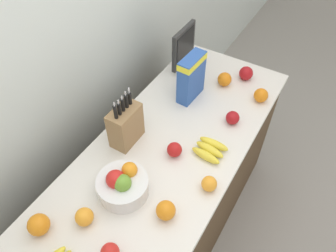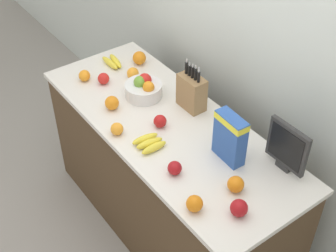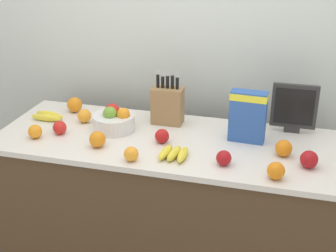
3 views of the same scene
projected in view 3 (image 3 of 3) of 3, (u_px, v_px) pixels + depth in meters
wall_back at (190, 38)px, 2.78m from camera, size 9.00×0.06×2.60m
counter at (165, 210)px, 2.63m from camera, size 1.78×0.70×0.90m
knife_block at (168, 105)px, 2.59m from camera, size 0.17×0.10×0.30m
small_monitor at (294, 107)px, 2.47m from camera, size 0.24×0.03×0.27m
cereal_box at (248, 114)px, 2.37m from camera, size 0.19×0.09×0.27m
fruit_bowl at (114, 120)px, 2.53m from camera, size 0.23×0.23×0.14m
banana_bunch_left at (174, 153)px, 2.25m from camera, size 0.14×0.16×0.04m
banana_bunch_right at (48, 116)px, 2.67m from camera, size 0.19×0.10×0.04m
apple_leftmost at (161, 136)px, 2.39m from camera, size 0.07×0.07×0.07m
apple_middle at (60, 128)px, 2.49m from camera, size 0.07×0.07×0.07m
apple_front at (309, 159)px, 2.15m from camera, size 0.08×0.08×0.08m
apple_near_bananas at (224, 158)px, 2.17m from camera, size 0.07×0.07×0.07m
orange_front_right at (84, 116)px, 2.63m from camera, size 0.08×0.08×0.08m
orange_near_bowl at (284, 148)px, 2.25m from camera, size 0.08×0.08×0.08m
orange_front_center at (131, 154)px, 2.21m from camera, size 0.07×0.07×0.07m
orange_mid_right at (276, 171)px, 2.05m from camera, size 0.08×0.08×0.08m
orange_by_cereal at (35, 132)px, 2.44m from camera, size 0.07×0.07×0.07m
orange_mid_left at (97, 139)px, 2.34m from camera, size 0.08×0.08×0.08m
orange_front_left at (75, 105)px, 2.77m from camera, size 0.09×0.09×0.09m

